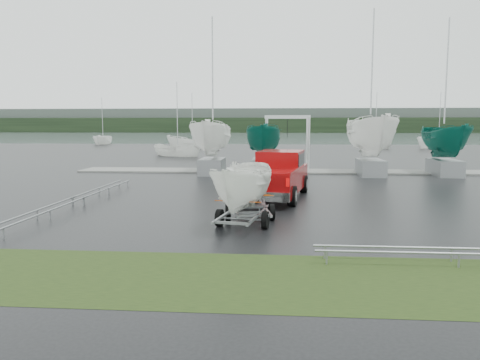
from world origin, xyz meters
TOP-DOWN VIEW (x-y plane):
  - ground_plane at (0.00, 0.00)m, footprint 120.00×120.00m
  - lake at (0.00, 100.00)m, footprint 300.00×300.00m
  - grass_verge at (0.00, -11.00)m, footprint 40.00×40.00m
  - dock at (0.00, 13.00)m, footprint 30.00×3.00m
  - treeline at (0.00, 170.00)m, footprint 300.00×8.00m
  - far_hill at (0.00, 178.00)m, footprint 300.00×6.00m
  - pickup_truck at (-0.43, 1.16)m, footprint 3.31×6.84m
  - trailer_hitched at (-1.59, -5.55)m, footprint 1.97×3.75m
  - trailer_parked at (-1.46, -4.33)m, footprint 1.85×3.74m
  - boat_hoist at (0.24, 13.00)m, footprint 3.30×2.18m
  - keelboat_0 at (-5.00, 11.00)m, footprint 2.62×3.20m
  - keelboat_1 at (-1.38, 11.20)m, footprint 2.37×3.20m
  - keelboat_2 at (5.85, 11.00)m, footprint 2.96×3.20m
  - keelboat_3 at (10.84, 11.30)m, footprint 2.36×3.20m
  - mast_rack_0 at (-9.00, 1.00)m, footprint 0.56×6.50m
  - mast_rack_1 at (-9.00, -5.00)m, footprint 0.56×6.50m
  - mast_rack_2 at (4.00, -9.50)m, footprint 7.00×0.56m
  - moored_boat_0 at (-11.32, 29.07)m, footprint 3.03×2.99m
  - moored_boat_1 at (-13.03, 47.24)m, footprint 3.55×3.49m
  - moored_boat_2 at (13.62, 47.74)m, footprint 2.97×2.98m
  - moored_boat_3 at (22.59, 48.09)m, footprint 3.26×3.21m
  - moored_boat_4 at (-30.63, 57.77)m, footprint 2.70×2.76m

SIDE VIEW (x-z plane):
  - lake at x=0.00m, z-range -0.01..-0.01m
  - ground_plane at x=0.00m, z-range 0.00..0.00m
  - moored_boat_1 at x=-13.03m, z-range -5.89..5.89m
  - grass_verge at x=0.00m, z-range 0.00..0.00m
  - moored_boat_3 at x=22.59m, z-range -5.70..5.71m
  - moored_boat_4 at x=-30.63m, z-range -5.65..5.66m
  - moored_boat_0 at x=-11.32m, z-range -5.51..5.53m
  - moored_boat_2 at x=13.62m, z-range -5.38..5.40m
  - dock at x=0.00m, z-range -0.01..0.11m
  - mast_rack_0 at x=-9.00m, z-range 0.32..0.38m
  - mast_rack_1 at x=-9.00m, z-range 0.32..0.38m
  - mast_rack_2 at x=4.00m, z-range 0.32..0.38m
  - pickup_truck at x=-0.43m, z-range 0.05..2.23m
  - trailer_parked at x=-1.46m, z-range 0.20..4.72m
  - boat_hoist at x=0.24m, z-range 0.61..4.73m
  - trailer_hitched at x=-1.59m, z-range 0.21..5.21m
  - treeline at x=0.00m, z-range 0.00..6.00m
  - keelboat_3 at x=10.84m, z-range -1.53..9.00m
  - keelboat_1 at x=-1.38m, z-range 0.05..7.46m
  - keelboat_0 at x=-5.00m, z-range -1.22..9.58m
  - keelboat_2 at x=5.85m, z-range -0.87..10.27m
  - far_hill at x=0.00m, z-range 0.00..10.00m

